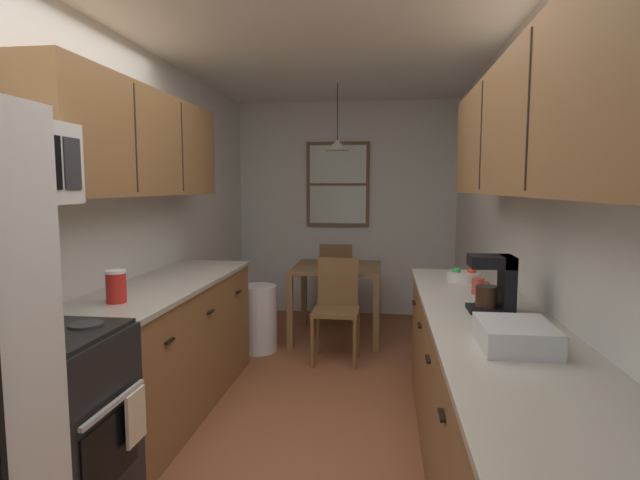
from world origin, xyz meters
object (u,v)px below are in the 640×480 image
dining_chair_near (337,304)px  trash_bin (258,318)px  storage_canister (116,286)px  dining_chair_far (337,278)px  stove_range (42,434)px  microwave_over_range (0,162)px  mug_by_coffeemaker (478,286)px  dish_rack (516,335)px  fruit_bowl (464,276)px  table_serving_bowl (335,264)px  coffee_maker (497,282)px  dining_table (337,277)px

dining_chair_near → trash_bin: size_ratio=1.44×
storage_canister → dining_chair_far: bearing=73.3°
stove_range → dining_chair_far: size_ratio=1.22×
microwave_over_range → mug_by_coffeemaker: (2.14, 1.16, -0.69)m
microwave_over_range → dining_chair_near: 2.96m
dining_chair_near → dish_rack: 2.57m
stove_range → dish_rack: size_ratio=3.24×
microwave_over_range → dish_rack: size_ratio=1.70×
mug_by_coffeemaker → fruit_bowl: size_ratio=0.50×
stove_range → table_serving_bowl: bearing=72.0°
dining_chair_near → coffee_maker: (0.99, -1.75, 0.55)m
dining_table → fruit_bowl: size_ratio=3.95×
microwave_over_range → dining_chair_near: bearing=64.8°
microwave_over_range → table_serving_bowl: microwave_over_range is taller
trash_bin → stove_range: bearing=-96.5°
table_serving_bowl → dining_table: bearing=86.4°
dining_chair_far → trash_bin: dining_chair_far is taller
stove_range → trash_bin: bearing=83.5°
stove_range → dining_chair_far: bearing=76.2°
storage_canister → microwave_over_range: bearing=-99.3°
trash_bin → dining_table: bearing=37.3°
dish_rack → microwave_over_range: bearing=-176.5°
microwave_over_range → coffee_maker: (2.15, 0.72, -0.59)m
trash_bin → microwave_over_range: bearing=-98.9°
storage_canister → coffee_maker: size_ratio=0.62×
storage_canister → mug_by_coffeemaker: bearing=13.7°
microwave_over_range → dining_table: (1.10, 3.12, -1.01)m
microwave_over_range → coffee_maker: 2.34m
dining_chair_far → fruit_bowl: 2.49m
microwave_over_range → fruit_bowl: size_ratio=2.58×
fruit_bowl → table_serving_bowl: bearing=125.2°
stove_range → dining_chair_near: bearing=67.0°
stove_range → table_serving_bowl: 3.19m
storage_canister → mug_by_coffeemaker: 2.09m
microwave_over_range → dining_table: microwave_over_range is taller
trash_bin → fruit_bowl: bearing=-30.8°
dining_table → fruit_bowl: fruit_bowl is taller
stove_range → fruit_bowl: 2.59m
dining_chair_far → trash_bin: 1.35m
dish_rack → fruit_bowl: bearing=89.3°
trash_bin → dining_chair_near: bearing=-9.2°
dining_table → mug_by_coffeemaker: size_ratio=7.95×
dining_chair_near → dining_chair_far: (-0.12, 1.30, 0.00)m
coffee_maker → dish_rack: 0.60m
stove_range → dining_table: bearing=72.5°
dining_table → dish_rack: (1.00, -3.00, 0.32)m
dining_chair_near → storage_canister: storage_canister is taller
trash_bin → table_serving_bowl: (0.69, 0.43, 0.46)m
stove_range → dining_chair_near: size_ratio=1.22×
dining_table → dining_chair_far: bearing=95.1°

